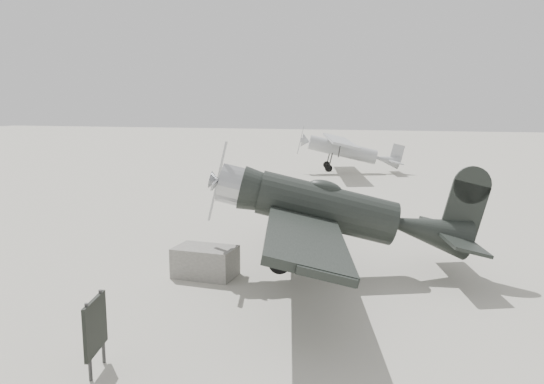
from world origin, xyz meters
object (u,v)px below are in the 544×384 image
Objects in this scene: highwing_monoplane at (347,147)px; equipment_block at (205,262)px; sign_board at (95,327)px; lowwing_monoplane at (339,212)px.

highwing_monoplane reaches higher than equipment_block.
equipment_block is at bearing 78.77° from sign_board.
lowwing_monoplane is at bearing 50.28° from sign_board.
sign_board is (-3.48, -6.88, -0.99)m from lowwing_monoplane.
highwing_monoplane reaches higher than sign_board.
highwing_monoplane is 5.99× the size of equipment_block.
sign_board reaches higher than equipment_block.
equipment_block is 5.66m from sign_board.
lowwing_monoplane is 4.10m from equipment_block.
highwing_monoplane is 24.06m from equipment_block.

